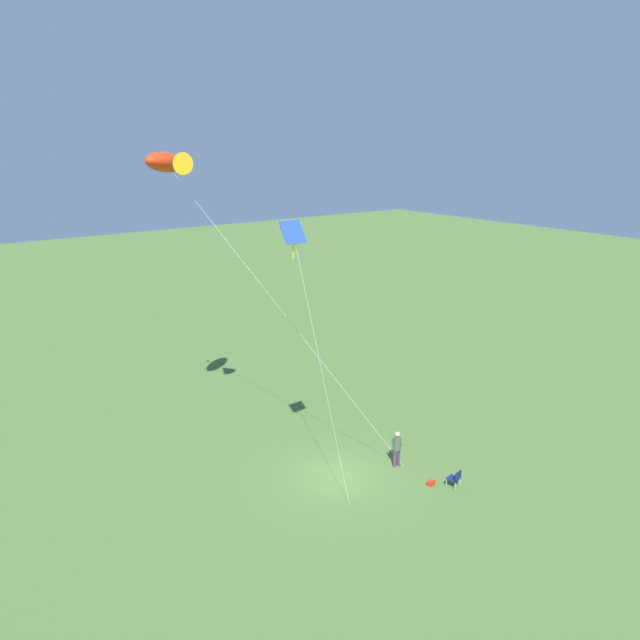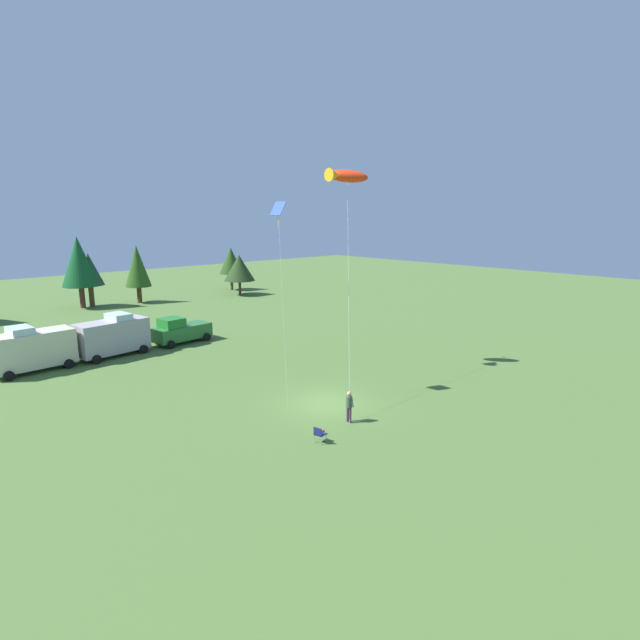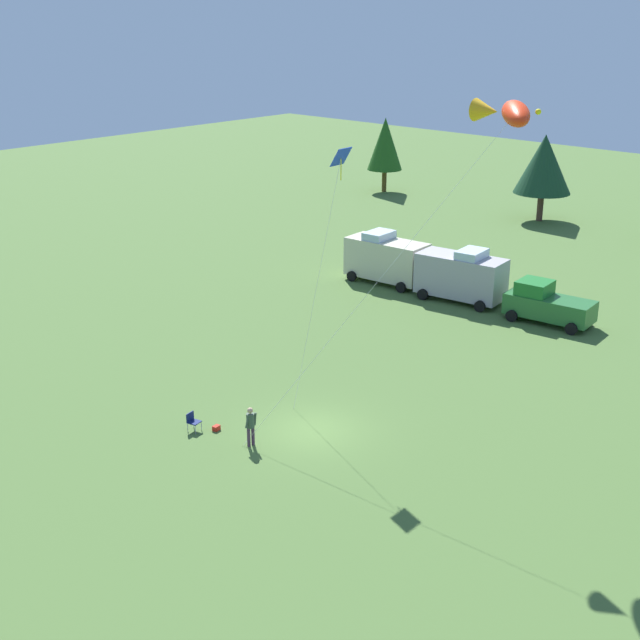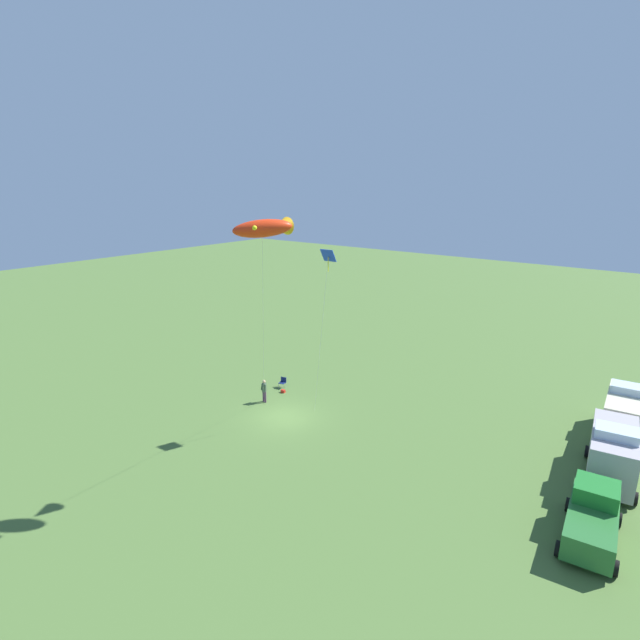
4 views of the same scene
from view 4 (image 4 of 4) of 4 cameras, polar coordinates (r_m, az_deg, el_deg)
name	(u,v)px [view 4 (image 4 of 4)]	position (r m, az deg, el deg)	size (l,w,h in m)	color
ground_plane	(284,417)	(35.23, -4.09, -11.00)	(160.00, 160.00, 0.00)	#486730
person_kite_flyer	(264,389)	(37.16, -6.40, -7.86)	(0.38, 0.59, 1.74)	#4A3149
folding_chair	(283,382)	(39.76, -4.27, -7.03)	(0.57, 0.57, 0.82)	navy
backpack_on_grass	(283,391)	(38.98, -4.24, -8.11)	(0.32, 0.22, 0.22)	red
van_camper_beige	(625,413)	(37.25, 31.48, -9.10)	(5.55, 2.92, 3.34)	beige
van_motorhome_grey	(613,452)	(32.01, 30.46, -12.88)	(5.63, 3.15, 3.34)	#9F9AA0
truck_green_flatbed	(592,517)	(27.18, 28.69, -19.16)	(5.17, 2.81, 2.34)	#29672E
kite_large_fish	(267,228)	(24.26, -6.08, 10.41)	(8.68, 9.00, 14.14)	red
kite_diamond_blue	(328,261)	(30.91, 0.89, 6.71)	(1.35, 2.43, 11.74)	blue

